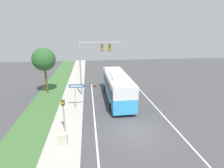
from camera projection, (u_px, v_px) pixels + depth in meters
The scene contains 11 objects.
ground_plane at pixel (137, 132), 15.32m from camera, with size 80.00×80.00×0.00m, color #424244.
sidewalk at pixel (65, 137), 14.49m from camera, with size 2.80×80.00×0.12m.
grass_verge at pixel (24, 141), 14.07m from camera, with size 3.60×80.00×0.10m.
lane_divider_near at pixel (96, 135), 14.85m from camera, with size 0.14×30.00×0.01m.
lane_divider_far at pixel (176, 129), 15.79m from camera, with size 0.14×30.00×0.01m.
bus at pixel (117, 85), 22.19m from camera, with size 2.73×10.53×3.50m.
signal_gantry at pixel (92, 58), 22.73m from camera, with size 5.51×0.41×7.36m.
pedestrian_signal at pixel (64, 111), 14.56m from camera, with size 0.28×0.34×3.09m.
street_sign at pixel (76, 91), 19.38m from camera, with size 1.65×0.08×2.96m.
utility_cabinet at pixel (63, 140), 13.27m from camera, with size 0.73×0.50×0.96m.
roadside_tree at pixel (44, 59), 23.35m from camera, with size 3.08×3.08×6.34m.
Camera 1 is at (-4.02, -13.00, 8.50)m, focal length 28.00 mm.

